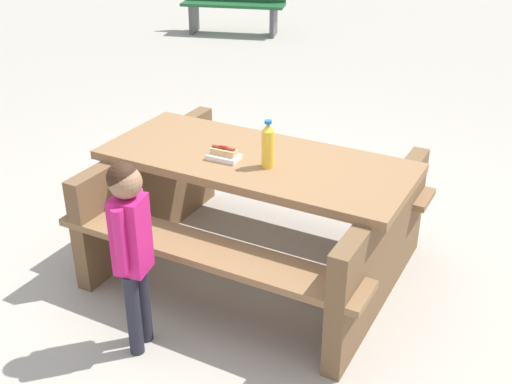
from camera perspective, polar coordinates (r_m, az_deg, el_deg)
name	(u,v)px	position (r m, az deg, el deg)	size (l,w,h in m)	color
ground_plane	(256,266)	(4.03, 0.00, -6.66)	(30.00, 30.00, 0.00)	#ADA599
picnic_table	(256,204)	(3.80, 0.00, -1.08)	(1.95, 1.60, 0.75)	olive
soda_bottle	(268,145)	(3.49, 1.07, 4.18)	(0.07, 0.07, 0.27)	yellow
hotdog_tray	(224,154)	(3.63, -2.89, 3.37)	(0.19, 0.12, 0.08)	white
child_in_coat	(131,235)	(3.11, -11.15, -3.82)	(0.17, 0.26, 1.05)	#262633
park_bench_mid	(234,2)	(9.75, -1.97, 16.59)	(1.55, 0.67, 0.85)	#1E592D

